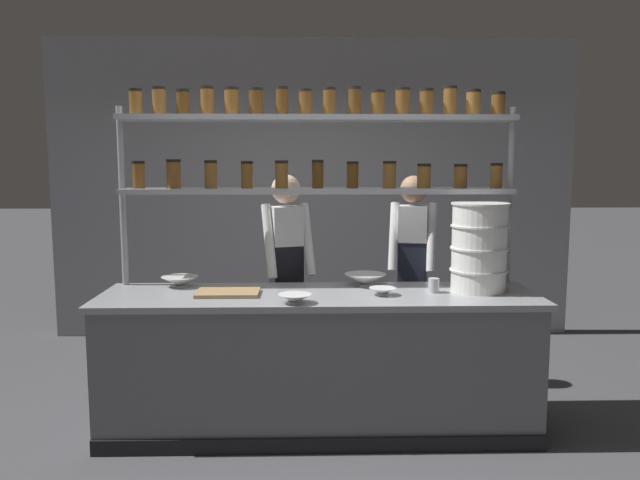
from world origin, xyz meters
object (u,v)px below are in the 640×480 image
serving_cup_front (434,285)px  chef_left (287,271)px  cutting_board (228,293)px  prep_bowl_center_back (383,292)px  prep_bowl_center_front (365,280)px  prep_bowl_near_left (295,299)px  container_stack (479,247)px  spice_shelf_unit (318,154)px  chef_center (412,266)px  prep_bowl_near_right (180,282)px

serving_cup_front → chef_left: bearing=150.1°
cutting_board → prep_bowl_center_back: (1.00, -0.04, 0.01)m
cutting_board → prep_bowl_center_front: size_ratio=1.37×
prep_bowl_center_back → serving_cup_front: size_ratio=1.83×
prep_bowl_near_left → prep_bowl_center_front: bearing=48.5°
container_stack → serving_cup_front: size_ratio=6.16×
spice_shelf_unit → prep_bowl_center_front: bearing=-11.3°
prep_bowl_center_front → prep_bowl_center_back: (0.08, -0.33, -0.02)m
chef_center → cutting_board: 1.59m
serving_cup_front → prep_bowl_center_back: bearing=-168.3°
prep_bowl_near_left → chef_left: bearing=94.9°
spice_shelf_unit → prep_bowl_center_front: spice_shelf_unit is taller
spice_shelf_unit → prep_bowl_center_front: size_ratio=9.37×
cutting_board → chef_center: bearing=32.3°
prep_bowl_near_left → chef_center: bearing=50.6°
chef_center → container_stack: size_ratio=2.84×
prep_bowl_center_back → chef_left: bearing=135.0°
chef_left → prep_bowl_center_back: size_ratio=9.63×
spice_shelf_unit → container_stack: bearing=-14.6°
prep_bowl_center_back → serving_cup_front: serving_cup_front is taller
spice_shelf_unit → chef_center: spice_shelf_unit is taller
chef_left → prep_bowl_center_back: 0.90m
chef_left → chef_center: bearing=-3.2°
prep_bowl_near_left → prep_bowl_near_right: 0.96m
container_stack → serving_cup_front: 0.39m
spice_shelf_unit → container_stack: spice_shelf_unit is taller
spice_shelf_unit → prep_bowl_near_right: (-0.95, -0.08, -0.87)m
prep_bowl_center_back → serving_cup_front: 0.35m
chef_center → prep_bowl_near_left: bearing=-116.3°
spice_shelf_unit → container_stack: size_ratio=4.66×
spice_shelf_unit → serving_cup_front: 1.19m
container_stack → prep_bowl_near_left: bearing=-164.6°
chef_left → prep_bowl_center_front: bearing=-46.5°
serving_cup_front → chef_center: bearing=90.0°
chef_left → prep_bowl_center_back: chef_left is taller
prep_bowl_near_left → prep_bowl_center_front: (0.48, 0.54, 0.01)m
cutting_board → prep_bowl_center_back: bearing=-2.2°
prep_bowl_near_left → prep_bowl_center_back: (0.56, 0.22, -0.00)m
chef_center → prep_bowl_center_back: bearing=-98.2°
spice_shelf_unit → serving_cup_front: size_ratio=28.69×
prep_bowl_center_back → serving_cup_front: (0.35, 0.07, 0.02)m
cutting_board → prep_bowl_center_back: prep_bowl_center_back is taller
spice_shelf_unit → cutting_board: spice_shelf_unit is taller
container_stack → cutting_board: (-1.65, -0.08, -0.28)m
chef_center → prep_bowl_near_right: size_ratio=6.60×
cutting_board → prep_bowl_center_front: prep_bowl_center_front is taller
chef_center → prep_bowl_center_front: chef_center is taller
container_stack → prep_bowl_near_left: size_ratio=2.86×
spice_shelf_unit → chef_center: 1.25m
spice_shelf_unit → prep_bowl_near_left: spice_shelf_unit is taller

